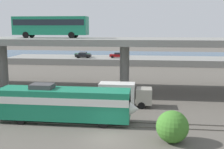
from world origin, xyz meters
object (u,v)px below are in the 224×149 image
train_locomotive (71,103)px  parked_car_2 (83,54)px  parked_car_0 (83,55)px  parked_car_1 (117,55)px  service_truck_east (124,94)px  transit_bus_on_overpass (50,25)px

train_locomotive → parked_car_2: train_locomotive is taller
parked_car_0 → train_locomotive: bearing=-78.9°
parked_car_1 → parked_car_2: 10.10m
parked_car_1 → train_locomotive: bearing=90.1°
parked_car_0 → parked_car_2: same height
service_truck_east → parked_car_1: size_ratio=1.66×
transit_bus_on_overpass → parked_car_1: 35.10m
train_locomotive → parked_car_1: size_ratio=3.68×
parked_car_1 → service_truck_east: bearing=97.0°
parked_car_1 → parked_car_2: size_ratio=0.97×
train_locomotive → service_truck_east: train_locomotive is taller
transit_bus_on_overpass → train_locomotive: bearing=114.9°
parked_car_1 → transit_bus_on_overpass: bearing=77.6°
train_locomotive → parked_car_1: 49.42m
parked_car_1 → parked_car_2: bearing=-6.8°
parked_car_0 → parked_car_1: size_ratio=1.05×
transit_bus_on_overpass → service_truck_east: size_ratio=1.76×
train_locomotive → parked_car_0: bearing=101.1°
transit_bus_on_overpass → parked_car_0: bearing=-86.5°
transit_bus_on_overpass → parked_car_1: transit_bus_on_overpass is taller
transit_bus_on_overpass → parked_car_1: (7.36, 33.37, -8.02)m
service_truck_east → parked_car_1: parked_car_1 is taller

